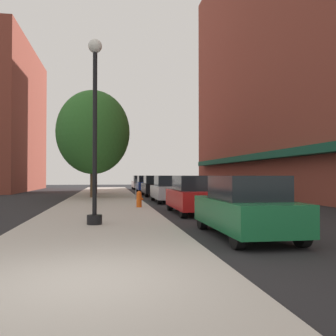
{
  "coord_description": "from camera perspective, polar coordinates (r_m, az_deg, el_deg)",
  "views": [
    {
      "loc": [
        0.36,
        -5.64,
        1.67
      ],
      "look_at": [
        3.63,
        15.03,
        2.09
      ],
      "focal_mm": 39.74,
      "sensor_mm": 36.0,
      "label": 1
    }
  ],
  "objects": [
    {
      "name": "ground_plane",
      "position": [
        23.98,
        -0.24,
        -5.14
      ],
      "size": [
        90.0,
        90.0,
        0.0
      ],
      "primitive_type": "plane",
      "color": "#232326"
    },
    {
      "name": "sidewalk_slab",
      "position": [
        24.7,
        -9.85,
        -4.87
      ],
      "size": [
        4.8,
        50.0,
        0.12
      ],
      "primitive_type": "cube",
      "color": "#B7B2A8",
      "rests_on": "ground"
    },
    {
      "name": "building_right_brick",
      "position": [
        32.96,
        18.78,
        17.3
      ],
      "size": [
        6.8,
        40.0,
        24.18
      ],
      "color": "brown",
      "rests_on": "ground"
    },
    {
      "name": "building_far_background",
      "position": [
        44.56,
        -23.86,
        6.89
      ],
      "size": [
        6.8,
        18.0,
        15.69
      ],
      "color": "brown",
      "rests_on": "ground"
    },
    {
      "name": "lamppost",
      "position": [
        12.09,
        -11.16,
        6.17
      ],
      "size": [
        0.48,
        0.48,
        5.9
      ],
      "color": "black",
      "rests_on": "sidewalk_slab"
    },
    {
      "name": "fire_hydrant",
      "position": [
        18.24,
        -4.45,
        -4.76
      ],
      "size": [
        0.33,
        0.26,
        0.79
      ],
      "color": "#E05614",
      "rests_on": "sidewalk_slab"
    },
    {
      "name": "parking_meter_near",
      "position": [
        23.93,
        -4.95,
        -2.87
      ],
      "size": [
        0.14,
        0.09,
        1.31
      ],
      "color": "slate",
      "rests_on": "sidewalk_slab"
    },
    {
      "name": "tree_near",
      "position": [
        32.23,
        -11.14,
        4.11
      ],
      "size": [
        4.61,
        4.61,
        7.16
      ],
      "color": "#422D1E",
      "rests_on": "sidewalk_slab"
    },
    {
      "name": "tree_mid",
      "position": [
        27.01,
        -11.4,
        5.37
      ],
      "size": [
        5.16,
        5.16,
        7.58
      ],
      "color": "#4C3823",
      "rests_on": "sidewalk_slab"
    },
    {
      "name": "car_green",
      "position": [
        10.31,
        11.78,
        -5.9
      ],
      "size": [
        1.8,
        4.3,
        1.66
      ],
      "rotation": [
        0.0,
        0.0,
        0.03
      ],
      "color": "black",
      "rests_on": "ground"
    },
    {
      "name": "car_red",
      "position": [
        16.28,
        3.95,
        -4.17
      ],
      "size": [
        1.8,
        4.3,
        1.66
      ],
      "rotation": [
        0.0,
        0.0,
        -0.01
      ],
      "color": "black",
      "rests_on": "ground"
    },
    {
      "name": "car_silver",
      "position": [
        23.16,
        0.05,
        -3.28
      ],
      "size": [
        1.8,
        4.3,
        1.66
      ],
      "rotation": [
        0.0,
        0.0,
        0.03
      ],
      "color": "black",
      "rests_on": "ground"
    },
    {
      "name": "car_black",
      "position": [
        30.47,
        -2.13,
        -2.77
      ],
      "size": [
        1.8,
        4.3,
        1.66
      ],
      "rotation": [
        0.0,
        0.0,
        0.03
      ],
      "color": "black",
      "rests_on": "ground"
    },
    {
      "name": "car_blue",
      "position": [
        37.53,
        -3.43,
        -2.46
      ],
      "size": [
        1.8,
        4.3,
        1.66
      ],
      "rotation": [
        0.0,
        0.0,
        -0.02
      ],
      "color": "black",
      "rests_on": "ground"
    },
    {
      "name": "car_white",
      "position": [
        44.47,
        -4.3,
        -2.26
      ],
      "size": [
        1.8,
        4.3,
        1.66
      ],
      "rotation": [
        0.0,
        0.0,
        -0.01
      ],
      "color": "black",
      "rests_on": "ground"
    }
  ]
}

